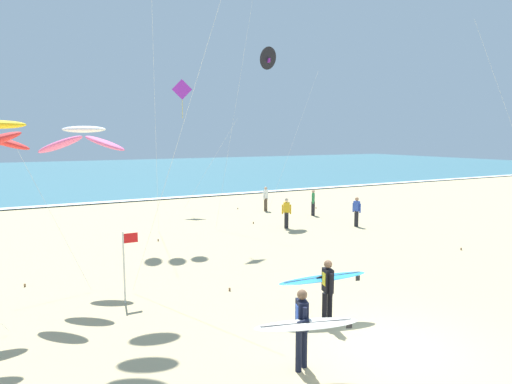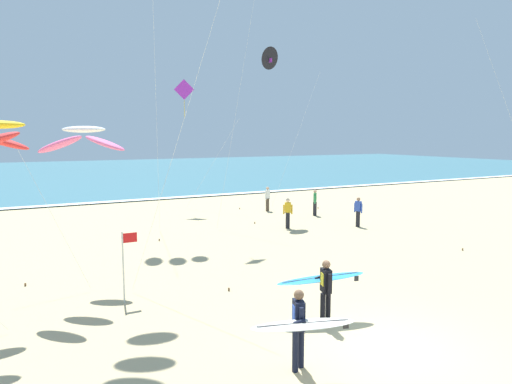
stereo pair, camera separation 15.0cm
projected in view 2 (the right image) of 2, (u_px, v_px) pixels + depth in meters
The scene contains 13 objects.
ground_plane at pixel (390, 348), 10.24m from camera, with size 160.00×160.00×0.00m, color tan.
ocean_water at pixel (82, 173), 59.46m from camera, with size 160.00×60.00×0.08m, color teal.
shoreline_foam at pixel (132, 200), 33.38m from camera, with size 160.00×0.91×0.01m, color white.
surfer_lead at pixel (323, 283), 11.52m from camera, with size 2.43×1.18×1.71m.
surfer_trailing at pixel (301, 324), 9.01m from camera, with size 2.16×1.20×1.71m.
kite_delta_charcoal_far at pixel (269, 59), 25.72m from camera, with size 5.20×1.64×9.90m.
kite_diamond_violet_high at pixel (186, 94), 28.66m from camera, with size 3.80×1.82×8.42m.
kite_arc_ivory_outer at pixel (84, 139), 13.38m from camera, with size 3.28×3.09×5.11m.
bystander_yellow_top at pixel (288, 213), 23.46m from camera, with size 0.45×0.31×1.59m.
bystander_white_top at pixel (267, 199), 28.88m from camera, with size 0.45×0.31×1.59m.
bystander_blue_top at pixel (358, 212), 23.91m from camera, with size 0.27×0.48×1.59m.
bystander_green_top at pixel (315, 202), 27.26m from camera, with size 0.34×0.42×1.59m.
lifeguard_flag at pixel (125, 260), 12.92m from camera, with size 0.45×0.05×2.10m.
Camera 2 is at (-7.24, -7.18, 4.80)m, focal length 31.51 mm.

